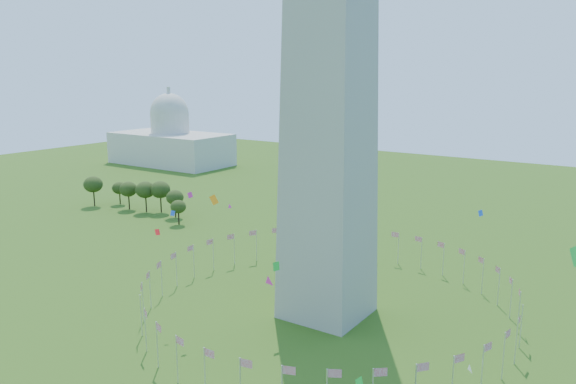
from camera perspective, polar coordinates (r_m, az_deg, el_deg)
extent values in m
cylinder|color=silver|center=(114.23, 22.17, -13.88)|extent=(0.24, 0.24, 9.00)
cylinder|color=silver|center=(120.56, 22.59, -12.52)|extent=(0.24, 0.24, 9.00)
cylinder|color=silver|center=(126.95, 22.41, -11.24)|extent=(0.24, 0.24, 9.00)
cylinder|color=silver|center=(133.22, 21.72, -10.07)|extent=(0.24, 0.24, 9.00)
cylinder|color=silver|center=(139.19, 20.62, -9.03)|extent=(0.24, 0.24, 9.00)
cylinder|color=silver|center=(144.75, 19.17, -8.10)|extent=(0.24, 0.24, 9.00)
cylinder|color=silver|center=(149.77, 17.45, -7.30)|extent=(0.24, 0.24, 9.00)
cylinder|color=silver|center=(154.16, 15.51, -6.63)|extent=(0.24, 0.24, 9.00)
cylinder|color=silver|center=(157.84, 13.39, -6.07)|extent=(0.24, 0.24, 9.00)
cylinder|color=silver|center=(160.76, 11.15, -5.63)|extent=(0.24, 0.24, 9.00)
cylinder|color=silver|center=(162.87, 8.80, -5.31)|extent=(0.24, 0.24, 9.00)
cylinder|color=silver|center=(164.13, 6.40, -5.10)|extent=(0.24, 0.24, 9.00)
cylinder|color=silver|center=(164.54, 3.97, -5.01)|extent=(0.24, 0.24, 9.00)
cylinder|color=silver|center=(164.07, 1.53, -5.03)|extent=(0.24, 0.24, 9.00)
cylinder|color=silver|center=(162.75, -0.88, -5.17)|extent=(0.24, 0.24, 9.00)
cylinder|color=silver|center=(160.58, -3.22, -5.43)|extent=(0.24, 0.24, 9.00)
cylinder|color=silver|center=(157.61, -5.47, -5.81)|extent=(0.24, 0.24, 9.00)
cylinder|color=silver|center=(153.87, -7.59, -6.31)|extent=(0.24, 0.24, 9.00)
cylinder|color=silver|center=(149.44, -9.54, -6.94)|extent=(0.24, 0.24, 9.00)
cylinder|color=silver|center=(144.38, -11.26, -7.70)|extent=(0.24, 0.24, 9.00)
cylinder|color=silver|center=(138.79, -12.71, -8.59)|extent=(0.24, 0.24, 9.00)
cylinder|color=silver|center=(132.79, -13.82, -9.61)|extent=(0.24, 0.24, 9.00)
cylinder|color=silver|center=(126.51, -14.51, -10.77)|extent=(0.24, 0.24, 9.00)
cylinder|color=silver|center=(120.12, -14.69, -12.04)|extent=(0.24, 0.24, 9.00)
cylinder|color=silver|center=(113.80, -14.27, -13.43)|extent=(0.24, 0.24, 9.00)
cylinder|color=silver|center=(107.78, -13.14, -14.88)|extent=(0.24, 0.24, 9.00)
cylinder|color=silver|center=(102.31, -11.21, -16.34)|extent=(0.24, 0.24, 9.00)
cylinder|color=silver|center=(97.66, -8.45, -17.71)|extent=(0.24, 0.24, 9.00)
cylinder|color=silver|center=(94.10, -4.87, -18.85)|extent=(0.24, 0.24, 9.00)
cylinder|color=silver|center=(97.95, 16.36, -18.00)|extent=(0.24, 0.24, 9.00)
cylinder|color=silver|center=(102.66, 19.12, -16.71)|extent=(0.24, 0.24, 9.00)
cylinder|color=silver|center=(108.18, 21.04, -15.30)|extent=(0.24, 0.24, 9.00)
plane|color=#CC2699|center=(88.14, -1.95, -9.07)|extent=(2.05, 0.75, 2.14)
plane|color=#CC2699|center=(118.21, -9.91, -0.30)|extent=(0.21, 1.48, 1.49)
plane|color=#CC2699|center=(150.78, -5.94, -1.48)|extent=(0.29, 1.58, 1.55)
plane|color=blue|center=(121.61, -11.63, -2.13)|extent=(1.30, 0.21, 1.28)
plane|color=orange|center=(92.69, -7.53, -0.80)|extent=(1.88, 0.76, 1.72)
plane|color=blue|center=(99.80, 18.98, -2.04)|extent=(0.23, 1.24, 1.25)
plane|color=green|center=(68.63, 7.26, -18.74)|extent=(0.47, 1.56, 1.52)
plane|color=white|center=(101.25, 17.99, -16.73)|extent=(1.25, 1.15, 1.56)
plane|color=green|center=(113.41, -1.20, -7.56)|extent=(1.84, 0.61, 1.92)
plane|color=red|center=(152.50, -13.12, -3.99)|extent=(1.52, 1.75, 1.57)
ellipsoid|color=#364D19|center=(237.87, -19.14, 0.04)|extent=(7.53, 7.53, 11.77)
ellipsoid|color=#364D19|center=(237.78, -16.73, -0.14)|extent=(5.76, 5.76, 9.00)
ellipsoid|color=#364D19|center=(227.99, -15.88, -0.38)|extent=(6.89, 6.89, 10.76)
ellipsoid|color=#364D19|center=(221.51, -14.25, -0.52)|extent=(7.50, 7.50, 11.72)
ellipsoid|color=#364D19|center=(219.61, -12.82, -0.53)|extent=(7.64, 7.64, 11.93)
ellipsoid|color=#364D19|center=(211.37, -11.39, -1.21)|extent=(6.45, 6.45, 10.07)
ellipsoid|color=#364D19|center=(201.36, -11.06, -2.07)|extent=(5.52, 5.52, 8.63)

